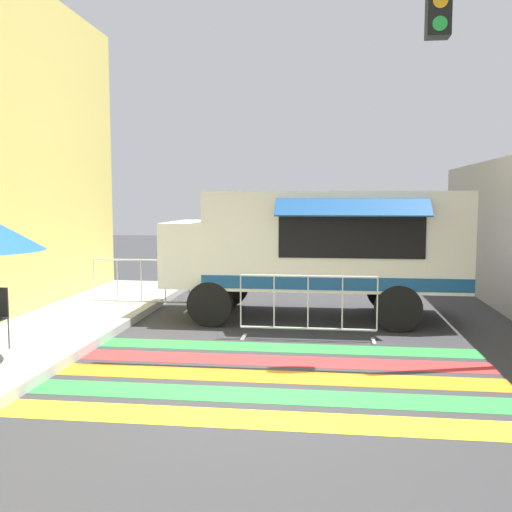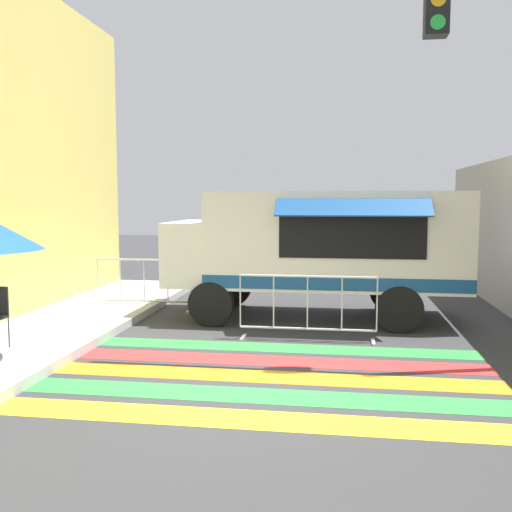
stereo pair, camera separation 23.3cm
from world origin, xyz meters
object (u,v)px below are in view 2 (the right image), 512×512
Objects in this scene: traffic_signal_pole at (480,75)px; barricade_front at (307,308)px; food_truck at (313,242)px; barricade_side at (144,285)px.

traffic_signal_pole is 4.41m from barricade_front.
traffic_signal_pole is (2.40, -3.04, 2.55)m from food_truck.
barricade_front is (-2.40, 1.14, -3.52)m from traffic_signal_pole.
barricade_side is at bearing 151.29° from traffic_signal_pole.
traffic_signal_pole is at bearing -51.74° from food_truck.
traffic_signal_pole reaches higher than barricade_front.
traffic_signal_pole reaches higher than food_truck.
barricade_side is (-3.64, 2.16, -0.00)m from barricade_front.
food_truck is 2.48× the size of barricade_front.
barricade_front is (0.00, -1.89, -0.97)m from food_truck.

